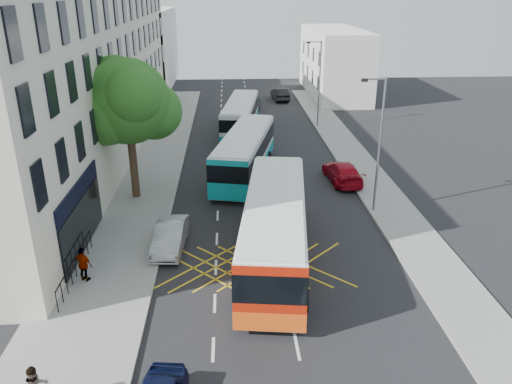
{
  "coord_description": "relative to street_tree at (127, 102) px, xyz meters",
  "views": [
    {
      "loc": [
        -2.45,
        -15.28,
        12.75
      ],
      "look_at": [
        -0.98,
        10.26,
        2.2
      ],
      "focal_mm": 35.0,
      "sensor_mm": 36.0,
      "label": 1
    }
  ],
  "objects": [
    {
      "name": "lamp_far",
      "position": [
        14.71,
        17.03,
        -1.68
      ],
      "size": [
        1.45,
        0.15,
        8.0
      ],
      "color": "slate",
      "rests_on": "pavement_right"
    },
    {
      "name": "terrace_far",
      "position": [
        -5.49,
        40.03,
        -1.29
      ],
      "size": [
        8.0,
        20.0,
        10.0
      ],
      "primitive_type": "cube",
      "color": "silver",
      "rests_on": "ground"
    },
    {
      "name": "railings",
      "position": [
        -1.19,
        -9.67,
        -5.57
      ],
      "size": [
        0.08,
        5.6,
        1.14
      ],
      "primitive_type": null,
      "color": "black",
      "rests_on": "pavement_left"
    },
    {
      "name": "parked_car_silver",
      "position": [
        2.91,
        -6.86,
        -5.6
      ],
      "size": [
        1.72,
        4.3,
        1.39
      ],
      "primitive_type": "imported",
      "rotation": [
        0.0,
        0.0,
        -0.06
      ],
      "color": "#9C9FA3",
      "rests_on": "ground"
    },
    {
      "name": "distant_car_dark",
      "position": [
        12.41,
        29.71,
        -5.55
      ],
      "size": [
        1.98,
        4.62,
        1.48
      ],
      "primitive_type": "imported",
      "rotation": [
        0.0,
        0.0,
        3.23
      ],
      "color": "black",
      "rests_on": "ground"
    },
    {
      "name": "distant_car_grey",
      "position": [
        8.67,
        25.77,
        -5.68
      ],
      "size": [
        2.36,
        4.56,
        1.23
      ],
      "primitive_type": "imported",
      "rotation": [
        0.0,
        0.0,
        -0.07
      ],
      "color": "#3E3F46",
      "rests_on": "ground"
    },
    {
      "name": "pedestrian_far",
      "position": [
        -0.69,
        -10.02,
        -5.3
      ],
      "size": [
        1.07,
        0.81,
        1.69
      ],
      "primitive_type": "imported",
      "rotation": [
        0.0,
        0.0,
        2.68
      ],
      "color": "gray",
      "rests_on": "pavement_left"
    },
    {
      "name": "bus_near",
      "position": [
        8.24,
        -8.46,
        -4.46
      ],
      "size": [
        4.36,
        12.62,
        3.48
      ],
      "rotation": [
        0.0,
        0.0,
        -0.12
      ],
      "color": "silver",
      "rests_on": "ground"
    },
    {
      "name": "lamp_near",
      "position": [
        14.71,
        -2.97,
        -1.68
      ],
      "size": [
        1.45,
        0.15,
        8.0
      ],
      "color": "slate",
      "rests_on": "pavement_right"
    },
    {
      "name": "terrace_main",
      "position": [
        -5.49,
        9.52,
        0.46
      ],
      "size": [
        8.3,
        45.0,
        13.5
      ],
      "color": "beige",
      "rests_on": "ground"
    },
    {
      "name": "ground",
      "position": [
        8.51,
        -14.97,
        -6.29
      ],
      "size": [
        120.0,
        120.0,
        0.0
      ],
      "primitive_type": "plane",
      "color": "black",
      "rests_on": "ground"
    },
    {
      "name": "red_hatchback",
      "position": [
        14.01,
        2.23,
        -5.59
      ],
      "size": [
        2.3,
        4.98,
        1.41
      ],
      "primitive_type": "imported",
      "rotation": [
        0.0,
        0.0,
        3.21
      ],
      "color": "#9E0615",
      "rests_on": "ground"
    },
    {
      "name": "bus_far",
      "position": [
        7.24,
        15.37,
        -4.69
      ],
      "size": [
        3.93,
        11.06,
        3.04
      ],
      "rotation": [
        0.0,
        0.0,
        -0.13
      ],
      "color": "silver",
      "rests_on": "ground"
    },
    {
      "name": "pavement_right",
      "position": [
        16.01,
        0.03,
        -6.22
      ],
      "size": [
        3.0,
        70.0,
        0.15
      ],
      "primitive_type": "cube",
      "color": "gray",
      "rests_on": "ground"
    },
    {
      "name": "pavement_left",
      "position": [
        0.01,
        0.03,
        -6.22
      ],
      "size": [
        5.0,
        70.0,
        0.15
      ],
      "primitive_type": "cube",
      "color": "gray",
      "rests_on": "ground"
    },
    {
      "name": "bus_mid",
      "position": [
        7.21,
        3.84,
        -4.61
      ],
      "size": [
        5.08,
        11.67,
        3.2
      ],
      "rotation": [
        0.0,
        0.0,
        -0.22
      ],
      "color": "silver",
      "rests_on": "ground"
    },
    {
      "name": "street_tree",
      "position": [
        0.0,
        0.0,
        0.0
      ],
      "size": [
        6.3,
        5.7,
        8.8
      ],
      "color": "#382619",
      "rests_on": "pavement_left"
    },
    {
      "name": "building_right",
      "position": [
        19.51,
        33.03,
        -2.29
      ],
      "size": [
        6.0,
        18.0,
        8.0
      ],
      "primitive_type": "cube",
      "color": "silver",
      "rests_on": "ground"
    }
  ]
}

